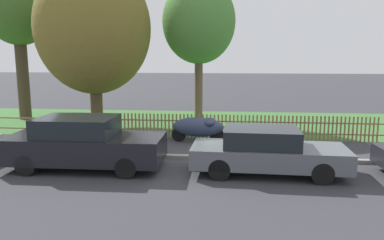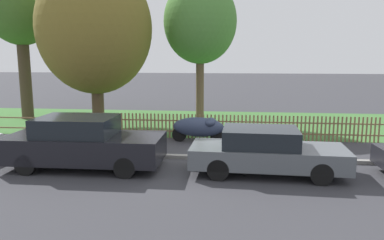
# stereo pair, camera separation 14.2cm
# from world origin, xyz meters

# --- Properties ---
(ground_plane) EXTENTS (120.00, 120.00, 0.00)m
(ground_plane) POSITION_xyz_m (0.00, 0.00, 0.00)
(ground_plane) COLOR #38383D
(kerb_stone) EXTENTS (43.37, 0.20, 0.12)m
(kerb_stone) POSITION_xyz_m (0.00, 0.10, 0.06)
(kerb_stone) COLOR gray
(kerb_stone) RESTS_ON ground
(grass_strip) EXTENTS (43.37, 7.41, 0.01)m
(grass_strip) POSITION_xyz_m (0.00, 6.81, 0.01)
(grass_strip) COLOR #3D7033
(grass_strip) RESTS_ON ground
(park_fence) EXTENTS (43.37, 0.05, 0.99)m
(park_fence) POSITION_xyz_m (-0.00, 3.12, 0.49)
(park_fence) COLOR olive
(park_fence) RESTS_ON ground
(parked_car_black_saloon) EXTENTS (4.56, 1.87, 1.53)m
(parked_car_black_saloon) POSITION_xyz_m (-3.88, -1.21, 0.76)
(parked_car_black_saloon) COLOR black
(parked_car_black_saloon) RESTS_ON ground
(parked_car_navy_estate) EXTENTS (4.32, 1.81, 1.30)m
(parked_car_navy_estate) POSITION_xyz_m (1.39, -1.22, 0.66)
(parked_car_navy_estate) COLOR #51565B
(parked_car_navy_estate) RESTS_ON ground
(covered_motorcycle) EXTENTS (2.06, 0.79, 0.97)m
(covered_motorcycle) POSITION_xyz_m (-0.78, 2.45, 0.60)
(covered_motorcycle) COLOR black
(covered_motorcycle) RESTS_ON ground
(tree_nearest_kerb) EXTENTS (3.54, 3.54, 7.87)m
(tree_nearest_kerb) POSITION_xyz_m (-10.28, 6.97, 5.72)
(tree_nearest_kerb) COLOR #473828
(tree_nearest_kerb) RESTS_ON ground
(tree_behind_motorcycle) EXTENTS (5.07, 5.07, 7.40)m
(tree_behind_motorcycle) POSITION_xyz_m (-5.69, 4.98, 4.47)
(tree_behind_motorcycle) COLOR brown
(tree_behind_motorcycle) RESTS_ON ground
(tree_mid_park) EXTENTS (3.46, 3.46, 6.86)m
(tree_mid_park) POSITION_xyz_m (-1.14, 6.63, 4.84)
(tree_mid_park) COLOR brown
(tree_mid_park) RESTS_ON ground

